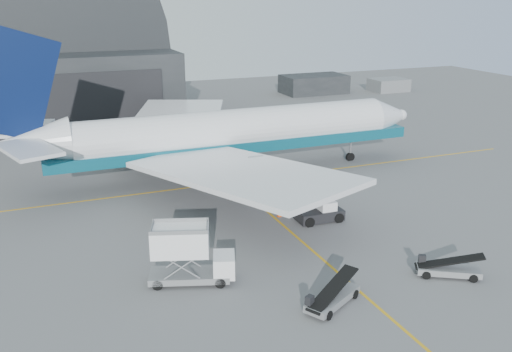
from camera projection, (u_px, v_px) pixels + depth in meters
name	position (u px, v px, depth m)	size (l,w,h in m)	color
ground	(310.00, 249.00, 50.25)	(200.00, 200.00, 0.00)	#565659
taxi_lines	(256.00, 202.00, 61.41)	(80.00, 42.12, 0.02)	#C79012
hangar	(20.00, 66.00, 96.65)	(50.00, 28.30, 28.00)	black
distant_bldg_a	(314.00, 93.00, 127.31)	(14.00, 8.00, 4.00)	black
distant_bldg_b	(388.00, 91.00, 129.88)	(8.00, 6.00, 2.80)	slate
airliner	(220.00, 134.00, 68.37)	(53.80, 52.17, 18.88)	white
catering_truck	(188.00, 255.00, 43.83)	(7.05, 4.41, 4.55)	slate
pushback_tug	(320.00, 213.00, 56.32)	(4.61, 2.79, 2.10)	black
belt_loader_a	(332.00, 297.00, 41.02)	(5.25, 3.99, 2.05)	slate
belt_loader_b	(448.00, 269.00, 45.30)	(5.06, 3.94, 1.99)	slate
traffic_cone	(279.00, 214.00, 57.42)	(0.41, 0.41, 0.59)	#FB4B07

